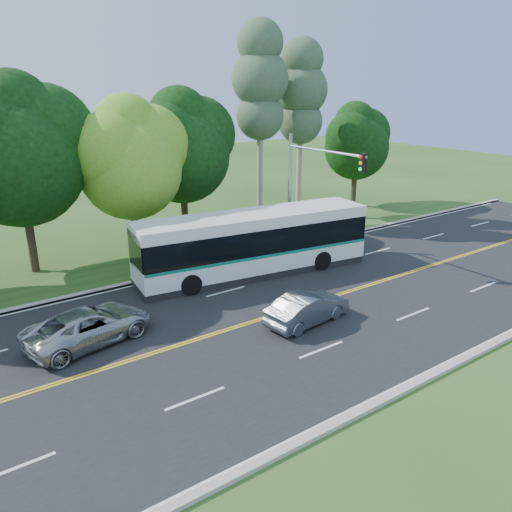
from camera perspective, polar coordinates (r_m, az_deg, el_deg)
ground at (r=22.39m, az=2.37°, el=-6.70°), size 120.00×120.00×0.00m
road at (r=22.39m, az=2.37°, el=-6.68°), size 60.00×14.00×0.02m
curb_north at (r=27.92m, az=-6.57°, el=-1.32°), size 60.00×0.30×0.15m
curb_south at (r=17.97m, az=16.80°, el=-14.31°), size 60.00×0.30×0.15m
grass_verge at (r=29.48m, az=-8.31°, el=-0.34°), size 60.00×4.00×0.10m
lane_markings at (r=22.33m, az=2.17°, el=-6.71°), size 57.60×13.82×0.00m
tree_row at (r=29.16m, az=-21.11°, el=11.90°), size 44.70×9.10×13.84m
bougainvillea_hedge at (r=32.31m, az=3.74°, el=2.79°), size 9.50×2.25×1.50m
traffic_signal at (r=28.93m, az=6.27°, el=8.86°), size 0.42×6.10×7.00m
transit_bus at (r=26.58m, az=-0.28°, el=1.39°), size 12.97×4.45×3.33m
sedan at (r=21.47m, az=5.90°, el=-5.95°), size 4.18×1.87×1.33m
suv at (r=20.86m, az=-18.53°, el=-7.59°), size 5.37×3.26×1.39m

